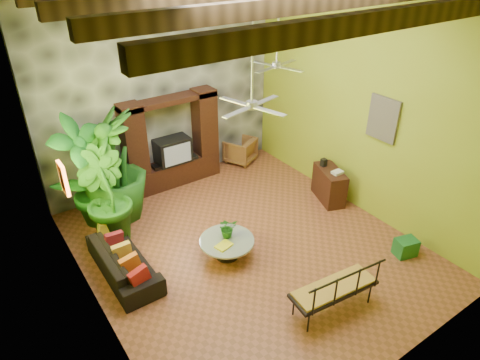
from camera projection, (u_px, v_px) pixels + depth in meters
ground at (246, 246)px, 8.76m from camera, size 7.00×7.00×0.00m
back_wall at (160, 84)px, 9.98m from camera, size 6.00×0.02×5.00m
left_wall at (74, 184)px, 6.02m from camera, size 0.02×7.00×5.00m
right_wall at (363, 101)px, 8.98m from camera, size 0.02×7.00×5.00m
stone_accent_wall at (161, 84)px, 9.94m from camera, size 5.98×0.10×4.98m
entertainment_center at (172, 148)px, 10.50m from camera, size 2.40×0.55×2.30m
ceiling_fan_front at (252, 93)px, 6.66m from camera, size 1.28×1.28×1.86m
ceiling_fan_back at (277, 55)px, 8.69m from camera, size 1.28×1.28×1.86m
wall_art_mask at (63, 178)px, 6.95m from camera, size 0.06×0.32×0.55m
wall_art_painting at (383, 119)px, 8.63m from camera, size 0.06×0.70×0.90m
sofa at (124, 261)px, 7.93m from camera, size 0.78×1.99×0.58m
wicker_armchair at (240, 150)px, 11.83m from camera, size 1.00×1.01×0.69m
tall_plant_a at (86, 173)px, 8.82m from camera, size 1.58×1.39×2.51m
tall_plant_b at (105, 198)px, 8.46m from camera, size 1.29×1.39×2.02m
tall_plant_c at (113, 167)px, 9.10m from camera, size 1.44×1.44×2.47m
coffee_table at (227, 246)px, 8.36m from camera, size 1.07×1.07×0.40m
centerpiece_plant at (227, 228)px, 8.29m from camera, size 0.41×0.37×0.40m
yellow_tray at (224, 246)px, 8.11m from camera, size 0.36×0.29×0.03m
iron_bench at (338, 288)px, 6.98m from camera, size 1.57×0.71×0.57m
side_console at (329, 185)px, 10.10m from camera, size 0.76×1.09×0.80m
green_bin at (406, 247)px, 8.44m from camera, size 0.48×0.41×0.36m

